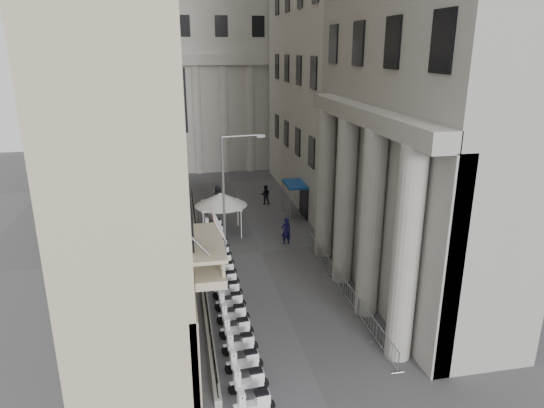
# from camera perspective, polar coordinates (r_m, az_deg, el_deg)

# --- Properties ---
(far_building) EXTENTS (22.00, 10.00, 30.00)m
(far_building) POSITION_cam_1_polar(r_m,az_deg,el_deg) (60.26, -6.42, 18.93)
(far_building) COLOR beige
(far_building) RESTS_ON ground
(iron_fence) EXTENTS (0.30, 28.00, 1.40)m
(iron_fence) POSITION_cam_1_polar(r_m,az_deg,el_deg) (33.03, -8.46, -6.95)
(iron_fence) COLOR black
(iron_fence) RESTS_ON ground
(blue_awning) EXTENTS (1.60, 3.00, 3.00)m
(blue_awning) POSITION_cam_1_polar(r_m,az_deg,el_deg) (41.51, 2.66, -1.51)
(blue_awning) COLOR navy
(blue_awning) RESTS_ON ground
(flag) EXTENTS (1.00, 1.40, 8.20)m
(flag) POSITION_cam_1_polar(r_m,az_deg,el_deg) (21.91, -5.70, -21.11)
(flag) COLOR #9E0C11
(flag) RESTS_ON ground
(scooter_1) EXTENTS (1.44, 0.67, 1.50)m
(scooter_1) POSITION_cam_1_polar(r_m,az_deg,el_deg) (21.84, -2.71, -21.17)
(scooter_1) COLOR white
(scooter_1) RESTS_ON ground
(scooter_2) EXTENTS (1.44, 0.67, 1.50)m
(scooter_2) POSITION_cam_1_polar(r_m,az_deg,el_deg) (22.91, -3.24, -19.06)
(scooter_2) COLOR white
(scooter_2) RESTS_ON ground
(scooter_3) EXTENTS (1.44, 0.67, 1.50)m
(scooter_3) POSITION_cam_1_polar(r_m,az_deg,el_deg) (24.00, -3.71, -17.14)
(scooter_3) COLOR white
(scooter_3) RESTS_ON ground
(scooter_4) EXTENTS (1.44, 0.67, 1.50)m
(scooter_4) POSITION_cam_1_polar(r_m,az_deg,el_deg) (25.11, -4.14, -15.39)
(scooter_4) COLOR white
(scooter_4) RESTS_ON ground
(scooter_5) EXTENTS (1.44, 0.67, 1.50)m
(scooter_5) POSITION_cam_1_polar(r_m,az_deg,el_deg) (26.26, -4.52, -13.78)
(scooter_5) COLOR white
(scooter_5) RESTS_ON ground
(scooter_6) EXTENTS (1.44, 0.67, 1.50)m
(scooter_6) POSITION_cam_1_polar(r_m,az_deg,el_deg) (27.42, -4.86, -12.31)
(scooter_6) COLOR white
(scooter_6) RESTS_ON ground
(scooter_7) EXTENTS (1.44, 0.67, 1.50)m
(scooter_7) POSITION_cam_1_polar(r_m,az_deg,el_deg) (28.59, -5.17, -10.97)
(scooter_7) COLOR white
(scooter_7) RESTS_ON ground
(scooter_8) EXTENTS (1.44, 0.67, 1.50)m
(scooter_8) POSITION_cam_1_polar(r_m,az_deg,el_deg) (29.79, -5.46, -9.72)
(scooter_8) COLOR white
(scooter_8) RESTS_ON ground
(scooter_9) EXTENTS (1.44, 0.67, 1.50)m
(scooter_9) POSITION_cam_1_polar(r_m,az_deg,el_deg) (30.99, -5.72, -8.58)
(scooter_9) COLOR white
(scooter_9) RESTS_ON ground
(scooter_10) EXTENTS (1.44, 0.67, 1.50)m
(scooter_10) POSITION_cam_1_polar(r_m,az_deg,el_deg) (32.21, -5.96, -7.52)
(scooter_10) COLOR white
(scooter_10) RESTS_ON ground
(scooter_11) EXTENTS (1.44, 0.67, 1.50)m
(scooter_11) POSITION_cam_1_polar(r_m,az_deg,el_deg) (33.44, -6.18, -6.53)
(scooter_11) COLOR white
(scooter_11) RESTS_ON ground
(scooter_12) EXTENTS (1.44, 0.67, 1.50)m
(scooter_12) POSITION_cam_1_polar(r_m,az_deg,el_deg) (34.68, -6.38, -5.62)
(scooter_12) COLOR white
(scooter_12) RESTS_ON ground
(scooter_13) EXTENTS (1.44, 0.67, 1.50)m
(scooter_13) POSITION_cam_1_polar(r_m,az_deg,el_deg) (35.93, -6.57, -4.77)
(scooter_13) COLOR white
(scooter_13) RESTS_ON ground
(scooter_14) EXTENTS (1.44, 0.67, 1.50)m
(scooter_14) POSITION_cam_1_polar(r_m,az_deg,el_deg) (37.18, -6.75, -3.98)
(scooter_14) COLOR white
(scooter_14) RESTS_ON ground
(scooter_15) EXTENTS (1.44, 0.67, 1.50)m
(scooter_15) POSITION_cam_1_polar(r_m,az_deg,el_deg) (38.44, -6.91, -3.24)
(scooter_15) COLOR white
(scooter_15) RESTS_ON ground
(barrier_0) EXTENTS (0.60, 2.40, 1.10)m
(barrier_0) POSITION_cam_1_polar(r_m,az_deg,el_deg) (24.31, 13.31, -17.13)
(barrier_0) COLOR #9EA1A5
(barrier_0) RESTS_ON ground
(barrier_1) EXTENTS (0.60, 2.40, 1.10)m
(barrier_1) POSITION_cam_1_polar(r_m,az_deg,el_deg) (26.21, 11.05, -14.15)
(barrier_1) COLOR #9EA1A5
(barrier_1) RESTS_ON ground
(barrier_2) EXTENTS (0.60, 2.40, 1.10)m
(barrier_2) POSITION_cam_1_polar(r_m,az_deg,el_deg) (28.20, 9.14, -11.57)
(barrier_2) COLOR #9EA1A5
(barrier_2) RESTS_ON ground
(barrier_3) EXTENTS (0.60, 2.40, 1.10)m
(barrier_3) POSITION_cam_1_polar(r_m,az_deg,el_deg) (30.27, 7.52, -9.33)
(barrier_3) COLOR #9EA1A5
(barrier_3) RESTS_ON ground
(barrier_4) EXTENTS (0.60, 2.40, 1.10)m
(barrier_4) POSITION_cam_1_polar(r_m,az_deg,el_deg) (32.40, 6.12, -7.37)
(barrier_4) COLOR #9EA1A5
(barrier_4) RESTS_ON ground
(barrier_5) EXTENTS (0.60, 2.40, 1.10)m
(barrier_5) POSITION_cam_1_polar(r_m,az_deg,el_deg) (34.58, 4.91, -5.65)
(barrier_5) COLOR #9EA1A5
(barrier_5) RESTS_ON ground
(security_tent) EXTENTS (4.01, 4.01, 3.26)m
(security_tent) POSITION_cam_1_polar(r_m,az_deg,el_deg) (37.31, -6.12, 0.56)
(security_tent) COLOR white
(security_tent) RESTS_ON ground
(street_lamp) EXTENTS (2.81, 0.55, 8.65)m
(street_lamp) POSITION_cam_1_polar(r_m,az_deg,el_deg) (30.74, -5.09, 1.60)
(street_lamp) COLOR #93969B
(street_lamp) RESTS_ON ground
(info_kiosk) EXTENTS (0.43, 0.98, 2.02)m
(info_kiosk) POSITION_cam_1_polar(r_m,az_deg,el_deg) (33.12, -7.88, -4.93)
(info_kiosk) COLOR black
(info_kiosk) RESTS_ON ground
(pedestrian_a) EXTENTS (0.80, 0.59, 2.02)m
(pedestrian_a) POSITION_cam_1_polar(r_m,az_deg,el_deg) (35.49, 1.67, -3.19)
(pedestrian_a) COLOR #0E0D35
(pedestrian_a) RESTS_ON ground
(pedestrian_b) EXTENTS (0.98, 0.82, 1.80)m
(pedestrian_b) POSITION_cam_1_polar(r_m,az_deg,el_deg) (44.61, -0.78, 1.11)
(pedestrian_b) COLOR black
(pedestrian_b) RESTS_ON ground
(pedestrian_c) EXTENTS (1.14, 0.98, 1.96)m
(pedestrian_c) POSITION_cam_1_polar(r_m,az_deg,el_deg) (44.07, -6.36, 0.90)
(pedestrian_c) COLOR black
(pedestrian_c) RESTS_ON ground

